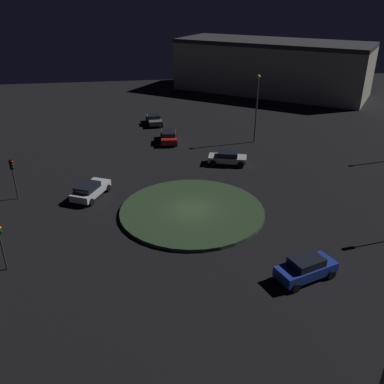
{
  "coord_description": "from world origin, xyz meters",
  "views": [
    {
      "loc": [
        -4.77,
        -31.01,
        17.28
      ],
      "look_at": [
        0.0,
        0.0,
        1.95
      ],
      "focal_mm": 38.85,
      "sensor_mm": 36.0,
      "label": 1
    }
  ],
  "objects_px": {
    "car_grey": "(154,119)",
    "store_building": "(271,67)",
    "car_white": "(90,190)",
    "traffic_light_southwest": "(0,236)",
    "traffic_light_west": "(13,171)",
    "streetlamp_northeast": "(257,102)",
    "car_red": "(169,136)",
    "car_blue": "(306,268)",
    "car_silver": "(228,158)"
  },
  "relations": [
    {
      "from": "car_grey",
      "to": "store_building",
      "type": "xyz_separation_m",
      "value": [
        22.81,
        17.65,
        3.85
      ]
    },
    {
      "from": "car_white",
      "to": "traffic_light_southwest",
      "type": "xyz_separation_m",
      "value": [
        -4.95,
        -10.34,
        1.88
      ]
    },
    {
      "from": "traffic_light_west",
      "to": "streetlamp_northeast",
      "type": "bearing_deg",
      "value": 42.78
    },
    {
      "from": "car_red",
      "to": "traffic_light_southwest",
      "type": "height_order",
      "value": "traffic_light_southwest"
    },
    {
      "from": "car_blue",
      "to": "streetlamp_northeast",
      "type": "xyz_separation_m",
      "value": [
        4.51,
        27.05,
        4.31
      ]
    },
    {
      "from": "car_silver",
      "to": "store_building",
      "type": "relative_size",
      "value": 0.13
    },
    {
      "from": "car_white",
      "to": "traffic_light_west",
      "type": "height_order",
      "value": "traffic_light_west"
    },
    {
      "from": "car_grey",
      "to": "traffic_light_southwest",
      "type": "relative_size",
      "value": 1.19
    },
    {
      "from": "traffic_light_southwest",
      "to": "traffic_light_west",
      "type": "height_order",
      "value": "traffic_light_west"
    },
    {
      "from": "car_white",
      "to": "store_building",
      "type": "relative_size",
      "value": 0.13
    },
    {
      "from": "car_blue",
      "to": "traffic_light_west",
      "type": "distance_m",
      "value": 26.26
    },
    {
      "from": "car_grey",
      "to": "car_silver",
      "type": "bearing_deg",
      "value": -160.43
    },
    {
      "from": "car_red",
      "to": "store_building",
      "type": "bearing_deg",
      "value": 144.89
    },
    {
      "from": "traffic_light_southwest",
      "to": "traffic_light_west",
      "type": "bearing_deg",
      "value": 74.46
    },
    {
      "from": "car_blue",
      "to": "streetlamp_northeast",
      "type": "height_order",
      "value": "streetlamp_northeast"
    },
    {
      "from": "car_white",
      "to": "car_grey",
      "type": "bearing_deg",
      "value": 8.66
    },
    {
      "from": "car_red",
      "to": "car_blue",
      "type": "relative_size",
      "value": 1.05
    },
    {
      "from": "car_silver",
      "to": "car_white",
      "type": "relative_size",
      "value": 0.96
    },
    {
      "from": "car_white",
      "to": "streetlamp_northeast",
      "type": "height_order",
      "value": "streetlamp_northeast"
    },
    {
      "from": "car_silver",
      "to": "traffic_light_southwest",
      "type": "height_order",
      "value": "traffic_light_southwest"
    },
    {
      "from": "car_blue",
      "to": "traffic_light_southwest",
      "type": "bearing_deg",
      "value": -29.89
    },
    {
      "from": "car_red",
      "to": "car_silver",
      "type": "distance_m",
      "value": 10.05
    },
    {
      "from": "car_white",
      "to": "traffic_light_southwest",
      "type": "relative_size",
      "value": 1.25
    },
    {
      "from": "car_white",
      "to": "traffic_light_west",
      "type": "bearing_deg",
      "value": 110.78
    },
    {
      "from": "car_white",
      "to": "traffic_light_west",
      "type": "xyz_separation_m",
      "value": [
        -6.56,
        0.74,
        1.96
      ]
    },
    {
      "from": "traffic_light_southwest",
      "to": "car_white",
      "type": "bearing_deg",
      "value": 40.61
    },
    {
      "from": "car_blue",
      "to": "store_building",
      "type": "relative_size",
      "value": 0.13
    },
    {
      "from": "car_grey",
      "to": "store_building",
      "type": "height_order",
      "value": "store_building"
    },
    {
      "from": "car_white",
      "to": "streetlamp_northeast",
      "type": "xyz_separation_m",
      "value": [
        19.35,
        12.68,
        4.36
      ]
    },
    {
      "from": "car_red",
      "to": "car_grey",
      "type": "relative_size",
      "value": 1.05
    },
    {
      "from": "car_blue",
      "to": "store_building",
      "type": "xyz_separation_m",
      "value": [
        15.44,
        54.29,
        3.75
      ]
    },
    {
      "from": "car_red",
      "to": "car_blue",
      "type": "xyz_separation_m",
      "value": [
        6.12,
        -28.67,
        0.06
      ]
    },
    {
      "from": "streetlamp_northeast",
      "to": "store_building",
      "type": "relative_size",
      "value": 0.24
    },
    {
      "from": "car_silver",
      "to": "traffic_light_west",
      "type": "height_order",
      "value": "traffic_light_west"
    },
    {
      "from": "store_building",
      "to": "car_blue",
      "type": "bearing_deg",
      "value": 111.13
    },
    {
      "from": "car_silver",
      "to": "traffic_light_southwest",
      "type": "xyz_separation_m",
      "value": [
        -19.26,
        -16.29,
        1.88
      ]
    },
    {
      "from": "traffic_light_west",
      "to": "store_building",
      "type": "relative_size",
      "value": 0.11
    },
    {
      "from": "car_silver",
      "to": "car_grey",
      "type": "xyz_separation_m",
      "value": [
        -6.85,
        16.33,
        -0.05
      ]
    },
    {
      "from": "car_silver",
      "to": "car_white",
      "type": "distance_m",
      "value": 15.5
    },
    {
      "from": "car_grey",
      "to": "car_blue",
      "type": "xyz_separation_m",
      "value": [
        7.37,
        -36.65,
        0.09
      ]
    },
    {
      "from": "car_grey",
      "to": "streetlamp_northeast",
      "type": "relative_size",
      "value": 0.53
    },
    {
      "from": "traffic_light_southwest",
      "to": "store_building",
      "type": "height_order",
      "value": "store_building"
    },
    {
      "from": "store_building",
      "to": "car_red",
      "type": "bearing_deg",
      "value": 86.92
    },
    {
      "from": "car_white",
      "to": "car_silver",
      "type": "bearing_deg",
      "value": -40.22
    },
    {
      "from": "car_white",
      "to": "streetlamp_northeast",
      "type": "distance_m",
      "value": 23.54
    },
    {
      "from": "streetlamp_northeast",
      "to": "car_blue",
      "type": "bearing_deg",
      "value": -99.46
    },
    {
      "from": "streetlamp_northeast",
      "to": "store_building",
      "type": "bearing_deg",
      "value": 68.14
    },
    {
      "from": "traffic_light_west",
      "to": "streetlamp_northeast",
      "type": "distance_m",
      "value": 28.63
    },
    {
      "from": "traffic_light_southwest",
      "to": "car_grey",
      "type": "bearing_deg",
      "value": 45.35
    },
    {
      "from": "car_blue",
      "to": "car_white",
      "type": "bearing_deg",
      "value": -62.45
    }
  ]
}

